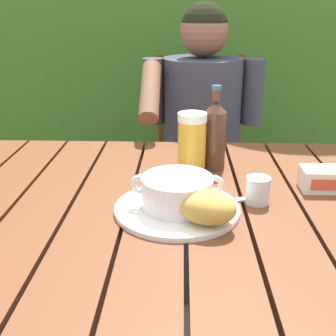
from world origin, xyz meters
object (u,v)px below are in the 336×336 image
beer_bottle (215,134)px  butter_tub (321,179)px  person_eating (201,130)px  soup_bowl (177,191)px  chair_near_diner (199,168)px  serving_plate (177,209)px  beer_glass (192,144)px  bread_roll (207,207)px  water_glass_small (258,190)px  table_knife (234,200)px

beer_bottle → butter_tub: 0.32m
butter_tub → person_eating: bearing=114.2°
person_eating → soup_bowl: 0.79m
chair_near_diner → soup_bowl: chair_near_diner is taller
person_eating → serving_plate: size_ratio=4.06×
chair_near_diner → butter_tub: size_ratio=9.43×
serving_plate → soup_bowl: bearing=-45.0°
chair_near_diner → beer_glass: (-0.05, -0.73, 0.35)m
bread_roll → water_glass_small: bearing=44.6°
chair_near_diner → beer_bottle: 0.78m
serving_plate → beer_bottle: bearing=70.0°
soup_bowl → butter_tub: 0.40m
bread_roll → table_knife: size_ratio=1.00×
beer_glass → water_glass_small: 0.26m
beer_bottle → table_knife: 0.26m
person_eating → beer_glass: bearing=-95.5°
water_glass_small → beer_glass: bearing=129.2°
serving_plate → table_knife: bearing=21.8°
butter_tub → table_knife: bearing=-160.6°
chair_near_diner → person_eating: person_eating is taller
chair_near_diner → beer_bottle: (0.01, -0.69, 0.37)m
person_eating → bread_roll: person_eating is taller
bread_roll → table_knife: 0.16m
butter_tub → beer_glass: bearing=162.4°
serving_plate → table_knife: serving_plate is taller
bread_roll → beer_glass: size_ratio=0.86×
bread_roll → beer_bottle: 0.37m
beer_glass → beer_bottle: beer_bottle is taller
chair_near_diner → soup_bowl: 1.03m
beer_glass → butter_tub: 0.36m
butter_tub → beer_bottle: bearing=151.0°
water_glass_small → table_knife: (-0.06, 0.00, -0.03)m
water_glass_small → butter_tub: size_ratio=0.64×
soup_bowl → beer_bottle: bearing=70.0°
soup_bowl → water_glass_small: size_ratio=3.28×
soup_bowl → beer_bottle: 0.31m
bread_roll → chair_near_diner: bearing=88.6°
table_knife → person_eating: bearing=94.1°
beer_glass → soup_bowl: bearing=-98.7°
serving_plate → beer_glass: beer_glass is taller
person_eating → serving_plate: bearing=-96.5°
person_eating → water_glass_small: 0.74m
table_knife → bread_roll: bearing=-119.3°
beer_bottle → beer_glass: bearing=-147.4°
soup_bowl → water_glass_small: (0.20, 0.05, -0.02)m
chair_near_diner → soup_bowl: size_ratio=4.48×
serving_plate → soup_bowl: size_ratio=1.36×
soup_bowl → beer_glass: bearing=81.3°
beer_glass → bread_roll: bearing=-85.1°
bread_roll → butter_tub: (0.31, 0.22, -0.02)m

